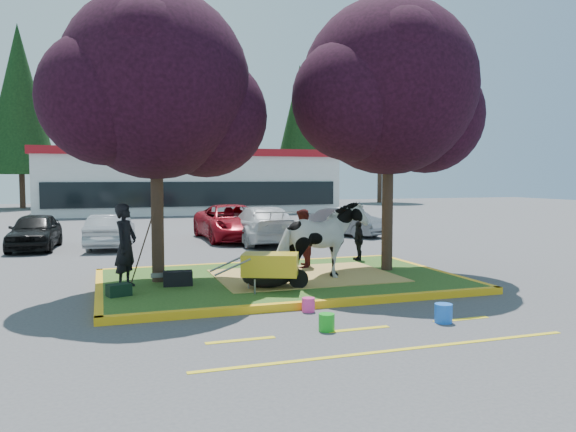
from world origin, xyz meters
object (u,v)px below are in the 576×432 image
object	(u,v)px
bucket_blue	(443,313)
calf	(268,276)
car_silver	(111,231)
car_black	(35,231)
bucket_green	(327,322)
bucket_pink	(308,305)
wheelbarrow	(271,265)
cow	(321,241)
handler	(126,246)

from	to	relation	value
bucket_blue	calf	bearing A→B (deg)	124.59
car_silver	car_black	bearing A→B (deg)	1.86
bucket_green	car_silver	world-z (taller)	car_silver
car_black	bucket_pink	bearing A→B (deg)	-59.12
wheelbarrow	car_black	distance (m)	11.51
bucket_pink	calf	bearing A→B (deg)	98.86
calf	bucket_pink	size ratio (longest dim) A/B	4.34
wheelbarrow	bucket_blue	xyz separation A→B (m)	(2.25, -2.88, -0.52)
cow	bucket_pink	distance (m)	2.57
handler	bucket_blue	bearing A→B (deg)	-100.88
cow	bucket_green	bearing A→B (deg)	143.13
handler	cow	bearing A→B (deg)	-69.41
cow	calf	bearing A→B (deg)	89.23
handler	wheelbarrow	xyz separation A→B (m)	(2.85, -1.32, -0.37)
cow	car_silver	bearing A→B (deg)	9.74
car_silver	wheelbarrow	bearing A→B (deg)	117.35
calf	bucket_blue	size ratio (longest dim) A/B	3.47
bucket_blue	car_silver	world-z (taller)	car_silver
bucket_green	car_black	bearing A→B (deg)	113.88
handler	bucket_green	distance (m)	5.11
car_silver	bucket_green	bearing A→B (deg)	114.30
cow	calf	size ratio (longest dim) A/B	1.88
wheelbarrow	bucket_green	world-z (taller)	wheelbarrow
car_silver	calf	bearing A→B (deg)	118.12
cow	calf	distance (m)	1.58
bucket_pink	car_black	world-z (taller)	car_black
bucket_pink	wheelbarrow	bearing A→B (deg)	102.29
cow	handler	world-z (taller)	cow
car_silver	bucket_blue	bearing A→B (deg)	122.78
wheelbarrow	bucket_pink	xyz separation A→B (m)	(0.31, -1.41, -0.55)
car_black	wheelbarrow	bearing A→B (deg)	-57.31
cow	bucket_pink	world-z (taller)	cow
car_silver	handler	bearing A→B (deg)	101.27
wheelbarrow	car_silver	size ratio (longest dim) A/B	0.57
car_black	car_silver	distance (m)	2.54
cow	car_black	size ratio (longest dim) A/B	0.58
handler	bucket_pink	xyz separation A→B (m)	(3.16, -2.73, -0.92)
handler	car_silver	xyz separation A→B (m)	(-0.18, 8.40, -0.46)
calf	car_silver	xyz separation A→B (m)	(-3.06, 9.39, 0.20)
cow	handler	size ratio (longest dim) A/B	1.19
bucket_blue	car_black	bearing A→B (deg)	121.00
cow	bucket_blue	world-z (taller)	cow
bucket_pink	car_silver	distance (m)	11.63
wheelbarrow	bucket_green	xyz separation A→B (m)	(0.13, -2.73, -0.54)
bucket_pink	bucket_blue	xyz separation A→B (m)	(1.94, -1.47, 0.03)
wheelbarrow	bucket_green	distance (m)	2.78
bucket_blue	handler	bearing A→B (deg)	140.55
calf	bucket_pink	world-z (taller)	calf
bucket_blue	wheelbarrow	bearing A→B (deg)	128.02
bucket_pink	car_black	size ratio (longest dim) A/B	0.07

